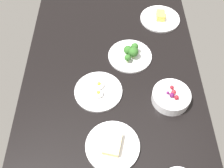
{
  "coord_description": "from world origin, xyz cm",
  "views": [
    {
      "loc": [
        -72.93,
        0.55,
        108.82
      ],
      "look_at": [
        0.0,
        0.0,
        6.0
      ],
      "focal_mm": 42.67,
      "sensor_mm": 36.0,
      "label": 1
    }
  ],
  "objects": [
    {
      "name": "dining_table",
      "position": [
        0.0,
        0.0,
        2.0
      ],
      "size": [
        137.28,
        87.45,
        4.0
      ],
      "primitive_type": "cube",
      "color": "black",
      "rests_on": "ground"
    },
    {
      "name": "bowl_berries",
      "position": [
        -7.86,
        -26.85,
        6.92
      ],
      "size": [
        17.47,
        17.47,
        7.13
      ],
      "color": "silver",
      "rests_on": "dining_table"
    },
    {
      "name": "plate_sandwich",
      "position": [
        -30.48,
        -0.47,
        5.29
      ],
      "size": [
        22.49,
        22.49,
        4.7
      ],
      "color": "silver",
      "rests_on": "dining_table"
    },
    {
      "name": "plate_broccoli",
      "position": [
        18.7,
        -9.62,
        5.93
      ],
      "size": [
        22.52,
        22.52,
        7.56
      ],
      "color": "silver",
      "rests_on": "dining_table"
    },
    {
      "name": "plate_eggs",
      "position": [
        -3.08,
        6.42,
        4.89
      ],
      "size": [
        22.62,
        22.62,
        4.33
      ],
      "color": "silver",
      "rests_on": "dining_table"
    },
    {
      "name": "plate_cheese",
      "position": [
        47.49,
        -28.33,
        4.99
      ],
      "size": [
        22.76,
        22.76,
        4.75
      ],
      "color": "silver",
      "rests_on": "dining_table"
    }
  ]
}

